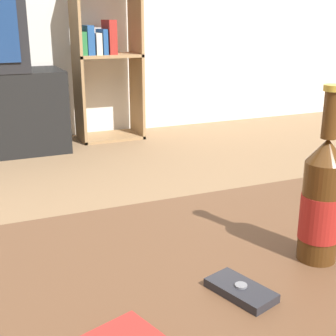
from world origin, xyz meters
TOP-DOWN VIEW (x-y plane):
  - coffee_table at (0.00, 0.00)m, footprint 1.22×0.87m
  - bookshelf at (0.57, 2.81)m, footprint 0.46×0.30m
  - beer_bottle at (0.18, 0.07)m, footprint 0.07×0.07m
  - cell_phone at (0.00, 0.02)m, footprint 0.08×0.12m

SIDE VIEW (x-z plane):
  - coffee_table at x=0.00m, z-range 0.17..0.62m
  - cell_phone at x=0.00m, z-range 0.45..0.47m
  - beer_bottle at x=0.18m, z-range 0.41..0.71m
  - bookshelf at x=0.57m, z-range 0.03..1.24m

